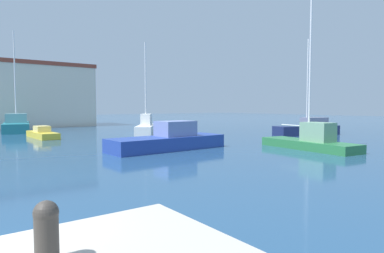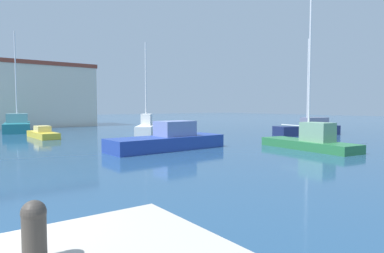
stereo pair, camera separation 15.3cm
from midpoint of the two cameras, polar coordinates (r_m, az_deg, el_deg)
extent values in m
plane|color=navy|center=(29.73, -6.46, -1.77)|extent=(160.00, 160.00, 0.00)
cylinder|color=#38332D|center=(4.04, -24.38, -16.90)|extent=(0.25, 0.25, 0.53)
sphere|color=#38332D|center=(3.96, -24.48, -13.27)|extent=(0.26, 0.26, 0.26)
cube|color=#28703D|center=(22.40, 19.45, -2.98)|extent=(2.61, 6.72, 0.54)
cube|color=gray|center=(21.87, 20.87, -0.90)|extent=(1.40, 1.97, 1.18)
cylinder|color=silver|center=(22.38, 19.69, 9.08)|extent=(0.12, 0.12, 8.87)
cylinder|color=silver|center=(23.08, 17.29, 0.16)|extent=(0.34, 2.29, 0.08)
cube|color=white|center=(32.69, -7.74, -0.54)|extent=(4.54, 5.64, 0.86)
cube|color=silver|center=(33.16, -7.65, 1.21)|extent=(1.97, 2.28, 1.09)
cylinder|color=silver|center=(32.68, -7.80, 7.23)|extent=(0.12, 0.12, 7.99)
cube|color=#1E707A|center=(39.83, -27.66, -0.11)|extent=(3.61, 7.40, 0.97)
cube|color=#6B9CA2|center=(39.97, -27.69, 1.28)|extent=(2.31, 2.11, 0.96)
cylinder|color=silver|center=(39.89, -27.87, 7.48)|extent=(0.12, 0.12, 9.60)
cylinder|color=silver|center=(41.06, -27.67, 1.91)|extent=(0.51, 2.46, 0.08)
cube|color=#233D93|center=(20.90, -4.13, -2.84)|extent=(7.70, 2.69, 0.83)
cube|color=#6E7DB1|center=(21.18, -2.75, -0.34)|extent=(2.35, 1.74, 0.95)
cube|color=gold|center=(31.34, -24.05, -1.31)|extent=(1.65, 5.22, 0.52)
cube|color=#DFCD77|center=(31.41, -24.13, -0.36)|extent=(1.15, 1.63, 0.51)
cube|color=#19234C|center=(33.06, 19.21, -0.64)|extent=(6.78, 3.28, 0.88)
cube|color=slate|center=(33.60, 20.37, 0.81)|extent=(2.57, 1.84, 0.77)
cylinder|color=silver|center=(33.05, 19.37, 7.11)|extent=(0.12, 0.12, 8.07)
cube|color=beige|center=(49.68, -24.47, 4.57)|extent=(12.46, 8.81, 7.83)
cube|color=brown|center=(49.95, -24.60, 9.34)|extent=(12.71, 8.99, 0.50)
camera|label=1|loc=(0.08, -89.85, 0.01)|focal=31.13mm
camera|label=2|loc=(0.08, 90.15, -0.01)|focal=31.13mm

